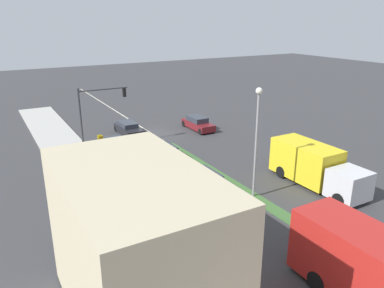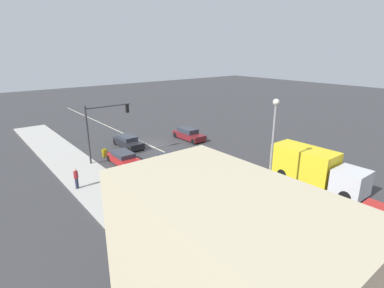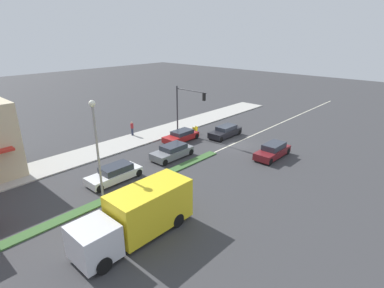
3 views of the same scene
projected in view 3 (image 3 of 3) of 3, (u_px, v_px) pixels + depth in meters
name	position (u px, v px, depth m)	size (l,w,h in m)	color
ground_plane	(88.00, 208.00, 20.90)	(160.00, 160.00, 0.00)	#38383A
sidewalk_right	(30.00, 172.00, 26.23)	(4.00, 73.00, 0.12)	#B2AFA8
lane_marking_center	(235.00, 143.00, 33.36)	(0.16, 60.00, 0.01)	beige
traffic_signal_main	(186.00, 103.00, 34.79)	(4.59, 0.34, 5.60)	#333338
street_lamp	(96.00, 140.00, 20.10)	(0.44, 0.44, 7.37)	gray
pedestrian	(132.00, 128.00, 35.27)	(0.34, 0.34, 1.66)	#282D42
warning_aframe_sign	(195.00, 130.00, 36.46)	(0.45, 0.53, 0.84)	yellow
delivery_truck	(139.00, 214.00, 17.67)	(2.44, 7.50, 2.87)	silver
hatchback_red	(181.00, 136.00, 33.86)	(1.77, 4.32, 1.20)	#AD1E1E
sedan_dark	(225.00, 131.00, 35.26)	(1.75, 4.45, 1.29)	black
suv_grey	(172.00, 152.00, 29.25)	(1.88, 4.35, 1.31)	slate
van_white	(115.00, 174.00, 24.67)	(1.80, 4.57, 1.31)	silver
sedan_maroon	(273.00, 151.00, 29.33)	(1.74, 4.48, 1.40)	maroon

